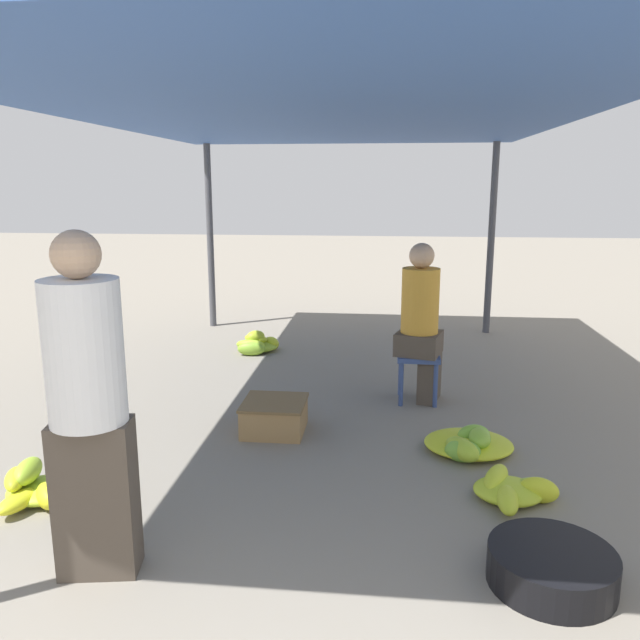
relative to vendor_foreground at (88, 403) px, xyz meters
The scene contains 12 objects.
canopy_post_back_left 5.12m from the vendor_foreground, 99.92° to the left, with size 0.08×0.08×2.22m, color #4C4C51.
canopy_post_back_right 5.63m from the vendor_foreground, 63.66° to the left, with size 0.08×0.08×2.22m, color #4C4C51.
canopy_tarp 2.77m from the vendor_foreground, 70.12° to the left, with size 3.77×6.01×0.04m, color #33569E.
vendor_foreground is the anchor object (origin of this frame).
stool 2.98m from the vendor_foreground, 58.01° to the left, with size 0.34×0.34×0.40m.
vendor_seated 2.96m from the vendor_foreground, 57.76° to the left, with size 0.42×0.42×1.30m.
basin_black 2.18m from the vendor_foreground, ahead, with size 0.56×0.56×0.17m.
banana_pile_left_0 1.14m from the vendor_foreground, 138.97° to the left, with size 0.43×0.47×0.22m.
banana_pile_left_1 3.93m from the vendor_foreground, 91.04° to the left, with size 0.48×0.46×0.23m.
banana_pile_right_0 2.49m from the vendor_foreground, 38.78° to the left, with size 0.59×0.60×0.18m.
banana_pile_right_1 2.34m from the vendor_foreground, 23.64° to the left, with size 0.49×0.58×0.14m.
crate_near 1.93m from the vendor_foreground, 73.77° to the left, with size 0.45×0.45×0.23m.
Camera 1 is at (0.48, -1.58, 1.75)m, focal length 35.00 mm.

